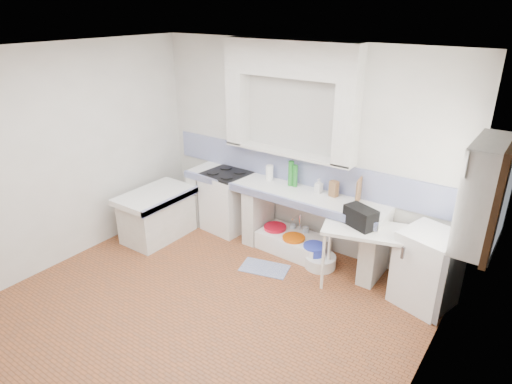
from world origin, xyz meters
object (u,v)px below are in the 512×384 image
Objects in this scene: stove at (227,202)px; sink at (293,244)px; side_table at (362,257)px; fridge at (427,269)px.

stove reaches higher than sink.
sink is 1.16m from side_table.
stove is at bearing 157.18° from side_table.
stove is 2.29m from side_table.
side_table is (2.27, -0.26, -0.04)m from stove.
fridge reaches higher than side_table.
stove is 0.98× the size of fridge.
stove reaches higher than side_table.
side_table is at bearing -9.88° from sink.
sink is 1.86m from fridge.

